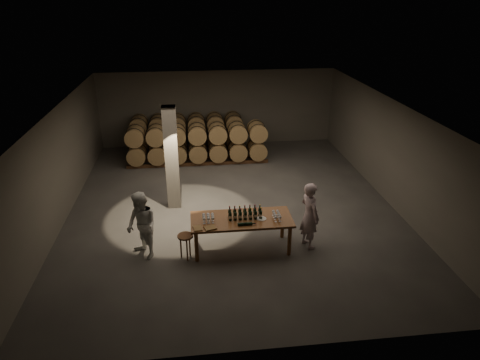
{
  "coord_description": "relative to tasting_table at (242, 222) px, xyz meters",
  "views": [
    {
      "loc": [
        -1.16,
        -12.02,
        6.25
      ],
      "look_at": [
        0.19,
        -0.53,
        1.1
      ],
      "focal_mm": 32.0,
      "sensor_mm": 36.0,
      "label": 1
    }
  ],
  "objects": [
    {
      "name": "glass_cluster_right",
      "position": [
        0.89,
        -0.1,
        0.22
      ],
      "size": [
        0.19,
        0.41,
        0.16
      ],
      "color": "silver",
      "rests_on": "tasting_table"
    },
    {
      "name": "notebook_near",
      "position": [
        -0.82,
        -0.41,
        0.12
      ],
      "size": [
        0.33,
        0.29,
        0.03
      ],
      "primitive_type": "cube",
      "rotation": [
        0.0,
        0.0,
        0.3
      ],
      "color": "brown",
      "rests_on": "tasting_table"
    },
    {
      "name": "plate",
      "position": [
        0.5,
        -0.08,
        0.11
      ],
      "size": [
        0.25,
        0.25,
        0.01
      ],
      "primitive_type": "cylinder",
      "color": "white",
      "rests_on": "tasting_table"
    },
    {
      "name": "notebook_corner",
      "position": [
        -1.13,
        -0.38,
        0.12
      ],
      "size": [
        0.24,
        0.29,
        0.02
      ],
      "primitive_type": "cube",
      "rotation": [
        0.0,
        0.0,
        0.16
      ],
      "color": "brown",
      "rests_on": "tasting_table"
    },
    {
      "name": "person_woman",
      "position": [
        -2.51,
        -0.06,
        0.09
      ],
      "size": [
        1.04,
        1.09,
        1.77
      ],
      "primitive_type": "imported",
      "rotation": [
        0.0,
        0.0,
        -0.96
      ],
      "color": "white",
      "rests_on": "ground"
    },
    {
      "name": "tasting_table",
      "position": [
        0.0,
        0.0,
        0.0
      ],
      "size": [
        2.6,
        1.1,
        0.9
      ],
      "color": "brown",
      "rests_on": "ground"
    },
    {
      "name": "lying_bottles",
      "position": [
        0.05,
        -0.36,
        0.14
      ],
      "size": [
        0.46,
        0.08,
        0.08
      ],
      "color": "black",
      "rests_on": "tasting_table"
    },
    {
      "name": "bottle_cluster",
      "position": [
        0.09,
        0.01,
        0.22
      ],
      "size": [
        0.86,
        0.23,
        0.33
      ],
      "color": "black",
      "rests_on": "tasting_table"
    },
    {
      "name": "barrel_stack_front",
      "position": [
        -0.96,
        6.3,
        0.03
      ],
      "size": [
        5.48,
        0.95,
        1.57
      ],
      "color": "#52331C",
      "rests_on": "ground"
    },
    {
      "name": "barrel_stack_back",
      "position": [
        -1.35,
        7.7,
        0.03
      ],
      "size": [
        4.7,
        0.95,
        1.57
      ],
      "color": "#52331C",
      "rests_on": "ground"
    },
    {
      "name": "stool",
      "position": [
        -1.45,
        -0.26,
        -0.26
      ],
      "size": [
        0.4,
        0.4,
        0.66
      ],
      "rotation": [
        0.0,
        0.0,
        0.23
      ],
      "color": "#52331C",
      "rests_on": "ground"
    },
    {
      "name": "person_man",
      "position": [
        1.76,
        -0.08,
        0.12
      ],
      "size": [
        0.64,
        0.78,
        1.83
      ],
      "primitive_type": "imported",
      "rotation": [
        0.0,
        0.0,
        1.92
      ],
      "color": "beige",
      "rests_on": "ground"
    },
    {
      "name": "glass_cluster_left",
      "position": [
        -0.85,
        -0.03,
        0.23
      ],
      "size": [
        0.3,
        0.3,
        0.17
      ],
      "color": "silver",
      "rests_on": "tasting_table"
    },
    {
      "name": "room",
      "position": [
        -1.8,
        2.7,
        0.8
      ],
      "size": [
        12.0,
        12.0,
        12.0
      ],
      "color": "#494644",
      "rests_on": "ground"
    },
    {
      "name": "pen",
      "position": [
        -0.72,
        -0.45,
        0.11
      ],
      "size": [
        0.13,
        0.01,
        0.01
      ],
      "primitive_type": "cylinder",
      "rotation": [
        0.0,
        1.57,
        0.01
      ],
      "color": "black",
      "rests_on": "tasting_table"
    }
  ]
}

